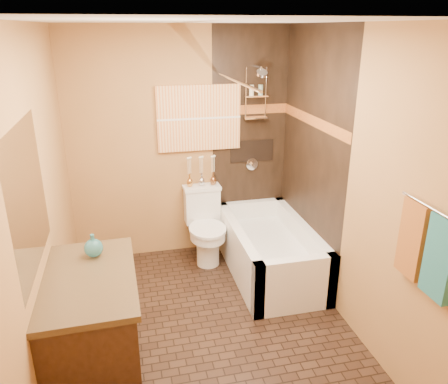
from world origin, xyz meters
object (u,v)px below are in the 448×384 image
object	(u,v)px
sunset_painting	(199,118)
vanity	(92,333)
toilet	(205,225)
bathtub	(270,254)

from	to	relation	value
sunset_painting	vanity	world-z (taller)	sunset_painting
sunset_painting	toilet	xyz separation A→B (m)	(0.00, -0.27, -1.14)
sunset_painting	bathtub	size ratio (longest dim) A/B	0.60
bathtub	toilet	bearing A→B (deg)	142.67
bathtub	vanity	distance (m)	2.12
sunset_painting	vanity	xyz separation A→B (m)	(-1.12, -1.93, -1.09)
toilet	vanity	distance (m)	2.01
sunset_painting	vanity	distance (m)	2.49
sunset_painting	toilet	bearing A→B (deg)	-90.00
sunset_painting	toilet	distance (m)	1.17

